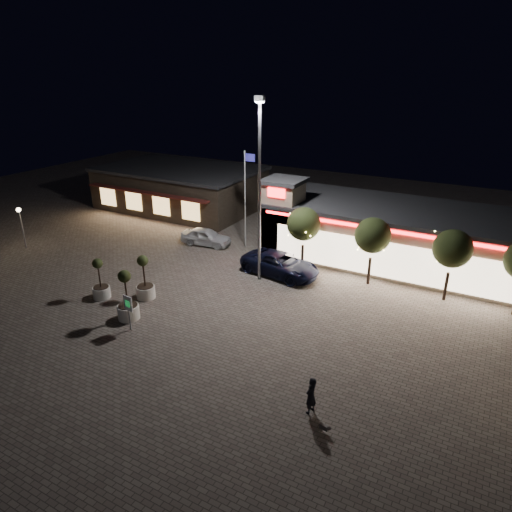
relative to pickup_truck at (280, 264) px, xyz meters
The scene contains 17 objects.
ground 9.90m from the pickup_truck, 107.48° to the right, with size 90.00×90.00×0.00m, color #685D54.
retail_building 9.27m from the pickup_truck, 44.40° to the left, with size 20.40×8.40×6.10m.
restaurant_building 20.03m from the pickup_truck, 148.08° to the left, with size 16.40×11.00×4.30m.
floodlight_pole 6.44m from the pickup_truck, 124.36° to the right, with size 0.60×0.40×12.38m.
flagpole 7.22m from the pickup_truck, 143.56° to the left, with size 0.95×0.10×8.00m.
lamp_post_west 21.71m from the pickup_truck, 165.54° to the right, with size 0.36×0.36×3.48m.
string_tree_a 3.34m from the pickup_truck, 56.91° to the left, with size 2.42×2.42×4.79m.
string_tree_b 6.82m from the pickup_truck, 14.78° to the left, with size 2.42×2.42×4.79m.
string_tree_c 11.49m from the pickup_truck, ahead, with size 2.42×2.42×4.79m.
pickup_truck is the anchor object (origin of this frame).
white_sedan 8.48m from the pickup_truck, 163.56° to the left, with size 1.73×4.29×1.46m, color silver.
pedestrian 14.35m from the pickup_truck, 58.80° to the right, with size 0.65×0.42×1.77m, color black.
dog 15.61m from the pickup_truck, 57.16° to the right, with size 0.52×0.24×0.28m.
planter_left 12.36m from the pickup_truck, 134.39° to the right, with size 1.12×1.12×2.76m.
planter_mid 11.27m from the pickup_truck, 117.53° to the right, with size 1.28×1.28×3.16m.
planter_right 9.64m from the pickup_truck, 129.27° to the right, with size 1.22×1.22×2.99m.
valet_sign 11.71m from the pickup_truck, 111.25° to the right, with size 0.70×0.17×2.13m.
Camera 1 is at (15.92, -17.88, 13.95)m, focal length 32.00 mm.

